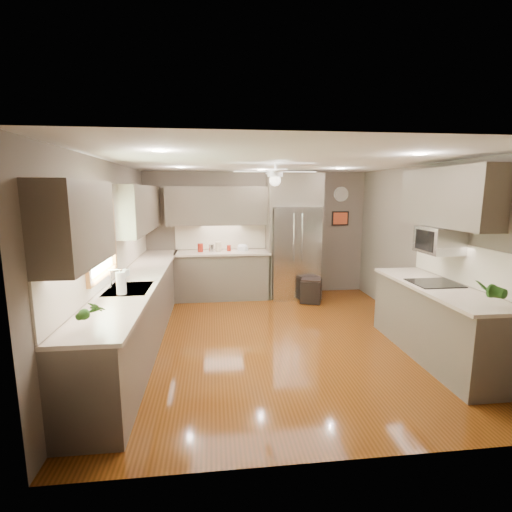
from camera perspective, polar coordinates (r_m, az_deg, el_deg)
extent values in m
plane|color=#4E270A|center=(5.51, 3.27, -12.55)|extent=(5.00, 5.00, 0.00)
plane|color=white|center=(5.11, 3.56, 14.33)|extent=(5.00, 5.00, 0.00)
plane|color=#61564A|center=(7.62, 0.14, 3.46)|extent=(4.50, 0.00, 4.50)
plane|color=#61564A|center=(2.80, 12.39, -8.05)|extent=(4.50, 0.00, 4.50)
plane|color=#61564A|center=(5.27, -21.47, -0.12)|extent=(0.00, 5.00, 5.00)
plane|color=#61564A|center=(5.98, 25.16, 0.75)|extent=(0.00, 5.00, 5.00)
cylinder|color=maroon|center=(7.29, -8.55, 1.24)|extent=(0.12, 0.12, 0.17)
cylinder|color=silver|center=(7.29, -6.88, 1.19)|extent=(0.11, 0.11, 0.16)
cylinder|color=#BAAA8B|center=(7.30, -5.79, 1.39)|extent=(0.12, 0.12, 0.20)
cylinder|color=maroon|center=(7.35, -4.19, 1.24)|extent=(0.09, 0.09, 0.12)
imported|color=white|center=(5.23, -19.56, -2.44)|extent=(0.11, 0.11, 0.20)
imported|color=#265418|center=(3.49, -23.96, -7.77)|extent=(0.19, 0.16, 0.31)
imported|color=#265418|center=(4.51, 32.27, -4.42)|extent=(0.22, 0.20, 0.33)
imported|color=#BAAA8B|center=(7.34, -2.06, 0.98)|extent=(0.29, 0.29, 0.05)
cube|color=#4D4438|center=(5.53, -17.52, -7.99)|extent=(0.60, 4.70, 0.90)
cube|color=beige|center=(5.40, -17.62, -3.23)|extent=(0.65, 4.70, 0.04)
cube|color=beige|center=(5.42, -20.94, -0.37)|extent=(0.02, 4.70, 0.50)
cube|color=#4D4438|center=(7.40, -5.17, -3.05)|extent=(1.85, 0.60, 0.90)
cube|color=beige|center=(7.30, -5.23, 0.52)|extent=(1.85, 0.65, 0.04)
cube|color=beige|center=(7.56, -5.32, 2.99)|extent=(1.85, 0.02, 0.50)
cube|color=#4D4438|center=(3.63, -25.88, 4.52)|extent=(0.33, 1.20, 0.75)
cube|color=#4D4438|center=(6.43, -17.44, 6.96)|extent=(0.33, 2.40, 0.75)
cube|color=#4D4438|center=(7.36, -5.37, 7.68)|extent=(2.15, 0.33, 0.75)
cube|color=#4D4438|center=(5.37, 27.35, 8.03)|extent=(0.33, 1.70, 0.75)
cube|color=#BFF2B2|center=(4.74, -23.04, 2.41)|extent=(0.01, 1.00, 0.80)
cube|color=#9C602A|center=(4.71, -23.10, 7.62)|extent=(0.05, 1.12, 0.06)
cube|color=#9C602A|center=(4.81, -22.41, -2.66)|extent=(0.05, 1.12, 0.06)
cube|color=#9C602A|center=(4.23, -24.70, 1.49)|extent=(0.05, 0.06, 0.80)
cube|color=#9C602A|center=(5.24, -21.17, 3.17)|extent=(0.05, 0.06, 0.80)
cube|color=silver|center=(4.78, -19.02, -4.92)|extent=(0.50, 0.70, 0.03)
cube|color=#262626|center=(4.79, -18.99, -5.32)|extent=(0.44, 0.62, 0.05)
cylinder|color=silver|center=(4.80, -21.44, -3.47)|extent=(0.02, 0.02, 0.24)
cylinder|color=silver|center=(4.76, -20.83, -2.06)|extent=(0.16, 0.02, 0.02)
cube|color=silver|center=(7.43, 5.84, 0.59)|extent=(0.92, 0.72, 1.82)
cube|color=black|center=(7.15, 6.39, -1.86)|extent=(0.88, 0.02, 0.02)
cube|color=black|center=(7.05, 6.49, 2.87)|extent=(0.01, 0.02, 1.00)
cylinder|color=silver|center=(7.00, 5.92, 2.83)|extent=(0.02, 0.02, 0.90)
cylinder|color=silver|center=(7.03, 7.19, 2.84)|extent=(0.02, 0.02, 0.90)
cube|color=#4D4438|center=(7.39, 5.91, 10.08)|extent=(1.04, 0.60, 0.63)
cube|color=#4D4438|center=(7.40, 1.95, 0.60)|extent=(0.06, 0.60, 1.82)
cube|color=#4D4438|center=(7.61, 9.42, 0.73)|extent=(0.06, 0.60, 1.82)
cube|color=#4D4438|center=(5.33, 26.05, -9.20)|extent=(0.65, 2.20, 0.90)
cube|color=beige|center=(5.20, 26.30, -4.30)|extent=(0.70, 2.20, 0.04)
cube|color=beige|center=(5.33, 29.51, -1.16)|extent=(0.02, 2.20, 0.50)
cube|color=black|center=(5.27, 25.73, -3.79)|extent=(0.56, 0.52, 0.01)
cube|color=silver|center=(5.37, 26.40, 2.20)|extent=(0.42, 0.55, 0.34)
cube|color=black|center=(5.26, 24.48, 2.20)|extent=(0.02, 0.40, 0.26)
cylinder|color=white|center=(5.40, 2.98, 13.67)|extent=(0.03, 0.03, 0.08)
cylinder|color=white|center=(5.40, 2.97, 12.61)|extent=(0.22, 0.22, 0.10)
sphere|color=white|center=(5.39, 2.96, 11.55)|extent=(0.16, 0.16, 0.16)
cube|color=white|center=(5.47, 6.68, 12.73)|extent=(0.48, 0.11, 0.01)
cube|color=white|center=(5.74, 2.37, 12.65)|extent=(0.11, 0.48, 0.01)
cube|color=white|center=(5.35, -0.82, 12.86)|extent=(0.48, 0.11, 0.01)
cube|color=white|center=(5.05, 3.64, 13.02)|extent=(0.11, 0.48, 0.01)
cylinder|color=white|center=(6.35, -11.51, 13.23)|extent=(0.14, 0.14, 0.01)
cylinder|color=white|center=(6.70, 12.82, 13.00)|extent=(0.14, 0.14, 0.01)
cylinder|color=white|center=(3.87, -14.67, 15.39)|extent=(0.14, 0.14, 0.01)
cylinder|color=white|center=(4.42, 23.92, 14.15)|extent=(0.14, 0.14, 0.01)
cylinder|color=white|center=(6.89, 0.85, 13.14)|extent=(0.14, 0.14, 0.01)
cylinder|color=white|center=(7.95, 12.95, 9.26)|extent=(0.30, 0.03, 0.30)
cylinder|color=silver|center=(7.94, 12.98, 9.26)|extent=(0.29, 0.00, 0.29)
cube|color=black|center=(7.97, 12.82, 5.66)|extent=(0.36, 0.03, 0.30)
cube|color=#C34A27|center=(7.95, 12.86, 5.65)|extent=(0.30, 0.01, 0.24)
cube|color=black|center=(7.19, 8.45, -5.36)|extent=(0.49, 0.49, 0.42)
cube|color=black|center=(7.13, 8.50, -3.54)|extent=(0.46, 0.46, 0.03)
cylinder|color=white|center=(4.47, -20.03, -3.95)|extent=(0.11, 0.11, 0.25)
cylinder|color=silver|center=(4.46, -20.04, -3.83)|extent=(0.02, 0.02, 0.27)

